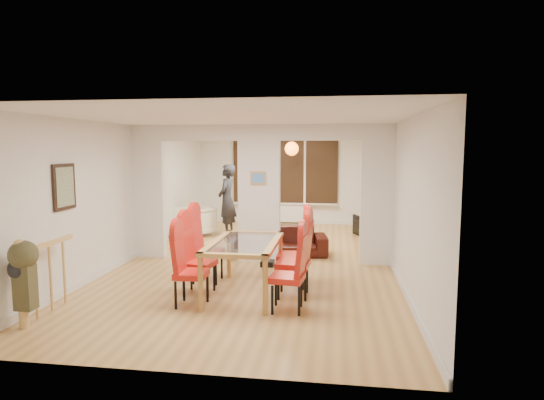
% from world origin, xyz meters
% --- Properties ---
extents(floor, '(5.00, 9.00, 0.01)m').
position_xyz_m(floor, '(0.00, 0.00, 0.00)').
color(floor, tan).
rests_on(floor, ground).
extents(room_walls, '(5.00, 9.00, 2.60)m').
position_xyz_m(room_walls, '(0.00, 0.00, 1.30)').
color(room_walls, silver).
rests_on(room_walls, floor).
extents(divider_wall, '(5.00, 0.18, 2.60)m').
position_xyz_m(divider_wall, '(0.00, 0.00, 1.30)').
color(divider_wall, white).
rests_on(divider_wall, floor).
extents(bay_window_blinds, '(3.00, 0.08, 1.80)m').
position_xyz_m(bay_window_blinds, '(0.00, 4.44, 1.50)').
color(bay_window_blinds, black).
rests_on(bay_window_blinds, room_walls).
extents(radiator, '(1.40, 0.08, 0.50)m').
position_xyz_m(radiator, '(0.00, 4.40, 0.30)').
color(radiator, white).
rests_on(radiator, floor).
extents(pendant_light, '(0.36, 0.36, 0.36)m').
position_xyz_m(pendant_light, '(0.30, 3.30, 2.15)').
color(pendant_light, orange).
rests_on(pendant_light, room_walls).
extents(stair_newel, '(0.40, 1.20, 1.10)m').
position_xyz_m(stair_newel, '(-2.25, -3.20, 0.55)').
color(stair_newel, tan).
rests_on(stair_newel, floor).
extents(wall_poster, '(0.04, 0.52, 0.67)m').
position_xyz_m(wall_poster, '(-2.47, -2.40, 1.60)').
color(wall_poster, gray).
rests_on(wall_poster, room_walls).
extents(pillar_photo, '(0.30, 0.03, 0.25)m').
position_xyz_m(pillar_photo, '(0.00, -0.10, 1.60)').
color(pillar_photo, '#4C8CD8').
rests_on(pillar_photo, divider_wall).
extents(dining_table, '(0.96, 1.71, 0.80)m').
position_xyz_m(dining_table, '(0.13, -2.07, 0.40)').
color(dining_table, '#BA8844').
rests_on(dining_table, floor).
extents(dining_chair_la, '(0.44, 0.44, 1.06)m').
position_xyz_m(dining_chair_la, '(-0.49, -2.65, 0.53)').
color(dining_chair_la, red).
rests_on(dining_chair_la, floor).
extents(dining_chair_lb, '(0.50, 0.50, 1.10)m').
position_xyz_m(dining_chair_lb, '(-0.55, -2.14, 0.55)').
color(dining_chair_lb, red).
rests_on(dining_chair_lb, floor).
extents(dining_chair_lc, '(0.49, 0.49, 1.13)m').
position_xyz_m(dining_chair_lc, '(-0.60, -1.51, 0.56)').
color(dining_chair_lc, red).
rests_on(dining_chair_lc, floor).
extents(dining_chair_ra, '(0.47, 0.47, 1.07)m').
position_xyz_m(dining_chair_ra, '(0.83, -2.66, 0.54)').
color(dining_chair_ra, red).
rests_on(dining_chair_ra, floor).
extents(dining_chair_rb, '(0.50, 0.50, 1.16)m').
position_xyz_m(dining_chair_rb, '(0.85, -2.06, 0.58)').
color(dining_chair_rb, red).
rests_on(dining_chair_rb, floor).
extents(dining_chair_rc, '(0.46, 0.46, 1.14)m').
position_xyz_m(dining_chair_rc, '(0.78, -1.56, 0.57)').
color(dining_chair_rc, red).
rests_on(dining_chair_rc, floor).
extents(sofa, '(2.04, 1.04, 0.57)m').
position_xyz_m(sofa, '(0.31, 0.51, 0.28)').
color(sofa, black).
rests_on(sofa, floor).
extents(armchair, '(1.09, 1.10, 0.73)m').
position_xyz_m(armchair, '(-2.00, 2.24, 0.36)').
color(armchair, '#F3E9CE').
rests_on(armchair, floor).
extents(person, '(0.68, 0.48, 1.78)m').
position_xyz_m(person, '(-1.20, 2.36, 0.89)').
color(person, black).
rests_on(person, floor).
extents(television, '(0.84, 0.45, 0.50)m').
position_xyz_m(television, '(2.00, 2.66, 0.25)').
color(television, black).
rests_on(television, floor).
extents(coffee_table, '(1.09, 0.56, 0.25)m').
position_xyz_m(coffee_table, '(0.15, 2.48, 0.12)').
color(coffee_table, '#362112').
rests_on(coffee_table, floor).
extents(bottle, '(0.07, 0.07, 0.29)m').
position_xyz_m(bottle, '(0.00, 2.37, 0.39)').
color(bottle, '#143F19').
rests_on(bottle, coffee_table).
extents(bowl, '(0.23, 0.23, 0.06)m').
position_xyz_m(bowl, '(-0.06, 2.38, 0.28)').
color(bowl, '#362112').
rests_on(bowl, coffee_table).
extents(shoes, '(0.24, 0.26, 0.10)m').
position_xyz_m(shoes, '(0.22, -0.40, 0.05)').
color(shoes, black).
rests_on(shoes, floor).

